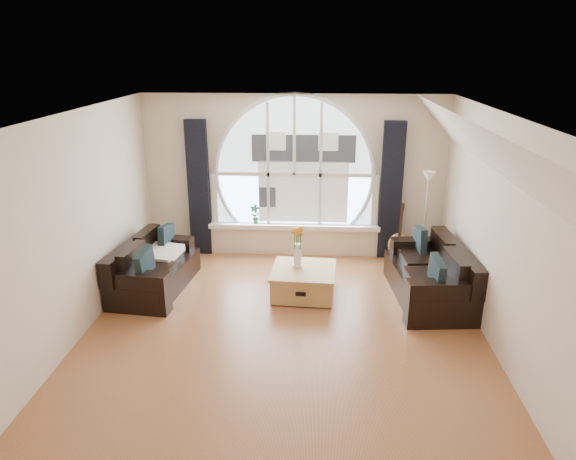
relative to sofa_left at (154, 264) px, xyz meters
The scene contains 21 objects.
ground 2.32m from the sofa_left, 30.19° to the right, with size 5.00×5.50×0.01m, color brown.
ceiling 3.24m from the sofa_left, 30.19° to the right, with size 5.00×5.50×0.01m, color silver.
wall_back 2.71m from the sofa_left, 39.00° to the left, with size 5.00×0.01×2.70m, color beige.
wall_front 4.47m from the sofa_left, 63.12° to the right, with size 5.00×0.01×2.70m, color beige.
wall_left 1.58m from the sofa_left, 114.48° to the right, with size 0.01×5.50×2.70m, color beige.
wall_right 4.72m from the sofa_left, 14.40° to the right, with size 0.01×5.50×2.70m, color beige.
attic_slope 4.75m from the sofa_left, 15.39° to the right, with size 0.92×5.50×0.72m, color silver.
arched_window 2.81m from the sofa_left, 38.47° to the left, with size 2.60×0.06×2.15m, color silver.
window_sill 2.48m from the sofa_left, 37.20° to the left, with size 2.90×0.22×0.08m, color white.
window_frame 2.79m from the sofa_left, 37.93° to the left, with size 2.76×0.08×2.15m, color white.
neighbor_house 2.86m from the sofa_left, 36.18° to the left, with size 1.70×0.02×1.50m, color silver.
curtain_left 1.70m from the sofa_left, 75.73° to the left, with size 0.35×0.12×2.30m, color black.
curtain_right 3.94m from the sofa_left, 22.48° to the left, with size 0.35×0.12×2.30m, color black.
sofa_left is the anchor object (origin of this frame).
sofa_right 3.97m from the sofa_left, ahead, with size 0.90×1.79×0.80m, color black.
coffee_chest 2.20m from the sofa_left, ahead, with size 0.90×0.90×0.44m, color #A87E46.
throw_blanket 0.21m from the sofa_left, 75.13° to the left, with size 0.55×0.55×0.10m, color silver.
vase_flowers 2.13m from the sofa_left, ahead, with size 0.24×0.24×0.70m, color white.
floor_lamp 4.21m from the sofa_left, 13.91° to the left, with size 0.24×0.24×1.60m, color #B2B2B2.
guitar 3.92m from the sofa_left, 18.20° to the left, with size 0.36×0.24×1.06m, color brown.
potted_plant 2.02m from the sofa_left, 48.76° to the left, with size 0.17×0.12×0.33m, color #1E6023.
Camera 1 is at (0.39, -5.83, 3.40)m, focal length 32.88 mm.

